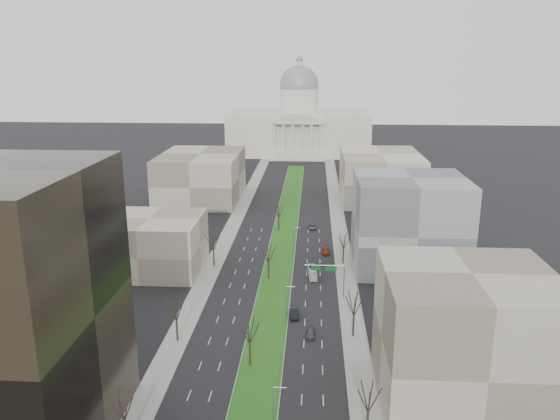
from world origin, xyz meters
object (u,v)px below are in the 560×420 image
at_px(car_grey_near, 310,333).
at_px(box_van, 312,272).
at_px(car_black, 294,313).
at_px(car_grey_far, 312,226).
at_px(car_red, 326,251).

relative_size(car_grey_near, box_van, 0.51).
bearing_deg(car_grey_near, car_black, 114.30).
bearing_deg(car_grey_far, box_van, -92.34).
relative_size(car_black, car_red, 0.97).
xyz_separation_m(car_grey_near, car_black, (-3.52, 8.54, 0.12)).
distance_m(car_red, car_grey_far, 23.54).
bearing_deg(car_black, box_van, 76.35).
bearing_deg(car_red, car_grey_far, 99.40).
relative_size(car_red, box_van, 0.64).
height_order(car_grey_far, box_van, box_van).
height_order(car_grey_near, car_grey_far, car_grey_near).
bearing_deg(car_grey_far, car_red, -83.15).
height_order(car_grey_near, car_black, car_black).
bearing_deg(car_red, car_black, -100.67).
bearing_deg(box_van, car_red, 73.51).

